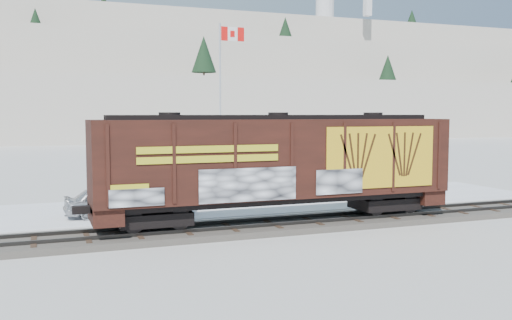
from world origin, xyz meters
name	(u,v)px	position (x,y,z in m)	size (l,w,h in m)	color
ground	(270,229)	(0.00, 0.00, 0.00)	(500.00, 500.00, 0.00)	white
rail_track	(270,226)	(0.00, 0.00, 0.15)	(50.00, 3.40, 0.43)	#59544C
parking_strip	(221,204)	(0.00, 7.50, 0.01)	(40.00, 8.00, 0.03)	white
hillside	(76,80)	(-0.05, 139.79, 14.37)	(360.00, 110.00, 93.00)	white
hopper_railcar	(278,162)	(0.38, -0.01, 3.05)	(16.46, 3.06, 4.74)	black
flagpole	(222,126)	(2.69, 15.96, 4.32)	(2.30, 0.90, 11.66)	silver
car_silver	(110,201)	(-6.43, 5.82, 0.80)	(1.81, 4.50, 1.53)	#B9BBC1
car_white	(152,200)	(-4.31, 5.73, 0.75)	(1.52, 4.36, 1.44)	silver
car_dark	(377,189)	(9.41, 5.87, 0.65)	(1.74, 4.28, 1.24)	black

